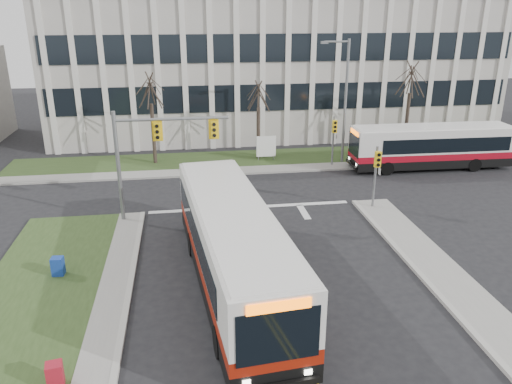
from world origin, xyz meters
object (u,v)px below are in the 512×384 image
object	(u,v)px
bus_cross	(431,148)
newspaper_box_red	(55,377)
directory_sign	(266,147)
streetlight	(344,95)
bus_main	(233,249)
newspaper_box_blue	(58,267)

from	to	relation	value
bus_cross	newspaper_box_red	bearing A→B (deg)	-47.09
bus_cross	directory_sign	bearing A→B (deg)	-105.70
streetlight	bus_main	world-z (taller)	streetlight
directory_sign	newspaper_box_red	world-z (taller)	directory_sign
bus_main	newspaper_box_red	size ratio (longest dim) A/B	14.25
bus_cross	newspaper_box_blue	xyz separation A→B (m)	(-23.71, -12.76, -1.09)
directory_sign	newspaper_box_red	distance (m)	25.76
newspaper_box_red	newspaper_box_blue	bearing A→B (deg)	91.55
streetlight	bus_cross	world-z (taller)	streetlight
bus_cross	newspaper_box_blue	distance (m)	26.95
newspaper_box_red	streetlight	bearing A→B (deg)	44.13
bus_main	bus_cross	bearing A→B (deg)	36.88
newspaper_box_red	bus_cross	bearing A→B (deg)	31.97
bus_cross	bus_main	bearing A→B (deg)	-46.68
bus_cross	newspaper_box_blue	world-z (taller)	bus_cross
bus_main	newspaper_box_red	xyz separation A→B (m)	(-6.10, -5.28, -1.33)
directory_sign	newspaper_box_blue	xyz separation A→B (m)	(-12.00, -16.26, -0.70)
streetlight	directory_sign	distance (m)	6.96
bus_main	bus_cross	xyz separation A→B (m)	(16.13, 14.72, -0.24)
bus_cross	streetlight	bearing A→B (deg)	-108.66
directory_sign	newspaper_box_red	bearing A→B (deg)	-114.12
newspaper_box_blue	streetlight	bearing A→B (deg)	43.73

